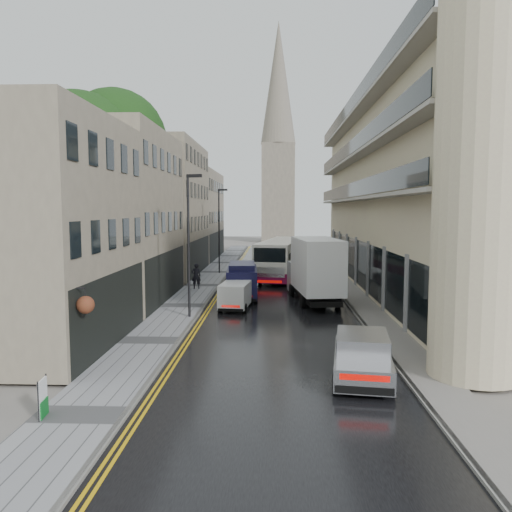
# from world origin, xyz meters

# --- Properties ---
(ground) EXTENTS (200.00, 200.00, 0.00)m
(ground) POSITION_xyz_m (0.00, 0.00, 0.00)
(ground) COLOR slate
(ground) RESTS_ON ground
(road) EXTENTS (9.00, 85.00, 0.02)m
(road) POSITION_xyz_m (0.00, 27.50, 0.01)
(road) COLOR black
(road) RESTS_ON ground
(left_sidewalk) EXTENTS (2.70, 85.00, 0.12)m
(left_sidewalk) POSITION_xyz_m (-5.85, 27.50, 0.06)
(left_sidewalk) COLOR gray
(left_sidewalk) RESTS_ON ground
(right_sidewalk) EXTENTS (1.80, 85.00, 0.12)m
(right_sidewalk) POSITION_xyz_m (5.40, 27.50, 0.06)
(right_sidewalk) COLOR slate
(right_sidewalk) RESTS_ON ground
(old_shop_row) EXTENTS (4.50, 56.00, 12.00)m
(old_shop_row) POSITION_xyz_m (-9.45, 30.00, 6.00)
(old_shop_row) COLOR gray
(old_shop_row) RESTS_ON ground
(modern_block) EXTENTS (8.00, 40.00, 14.00)m
(modern_block) POSITION_xyz_m (10.30, 26.00, 7.00)
(modern_block) COLOR beige
(modern_block) RESTS_ON ground
(church_spire) EXTENTS (6.40, 6.40, 40.00)m
(church_spire) POSITION_xyz_m (0.50, 82.00, 20.00)
(church_spire) COLOR gray
(church_spire) RESTS_ON ground
(tree_near) EXTENTS (10.56, 10.56, 13.89)m
(tree_near) POSITION_xyz_m (-12.50, 20.00, 6.95)
(tree_near) COLOR black
(tree_near) RESTS_ON ground
(tree_far) EXTENTS (9.24, 9.24, 12.46)m
(tree_far) POSITION_xyz_m (-12.20, 33.00, 6.23)
(tree_far) COLOR black
(tree_far) RESTS_ON ground
(cream_bus) EXTENTS (4.78, 12.54, 3.34)m
(cream_bus) POSITION_xyz_m (-1.35, 29.84, 1.69)
(cream_bus) COLOR white
(cream_bus) RESTS_ON road
(white_lorry) EXTENTS (3.40, 8.31, 4.24)m
(white_lorry) POSITION_xyz_m (1.57, 19.08, 2.14)
(white_lorry) COLOR white
(white_lorry) RESTS_ON road
(silver_hatchback) EXTENTS (2.55, 4.69, 1.67)m
(silver_hatchback) POSITION_xyz_m (1.88, 4.89, 0.86)
(silver_hatchback) COLOR #B7B7BC
(silver_hatchback) RESTS_ON road
(white_van) EXTENTS (1.96, 3.85, 1.68)m
(white_van) POSITION_xyz_m (-3.37, 17.73, 0.86)
(white_van) COLOR white
(white_van) RESTS_ON road
(navy_van) EXTENTS (2.25, 5.07, 2.53)m
(navy_van) POSITION_xyz_m (-3.19, 20.68, 1.29)
(navy_van) COLOR black
(navy_van) RESTS_ON road
(pedestrian) EXTENTS (0.80, 0.64, 1.92)m
(pedestrian) POSITION_xyz_m (-6.04, 25.74, 1.08)
(pedestrian) COLOR black
(pedestrian) RESTS_ON left_sidewalk
(lamp_post_near) EXTENTS (0.90, 0.45, 7.82)m
(lamp_post_near) POSITION_xyz_m (-4.89, 15.93, 4.03)
(lamp_post_near) COLOR black
(lamp_post_near) RESTS_ON left_sidewalk
(lamp_post_far) EXTENTS (0.90, 0.36, 7.80)m
(lamp_post_far) POSITION_xyz_m (-5.33, 35.04, 4.02)
(lamp_post_far) COLOR black
(lamp_post_far) RESTS_ON left_sidewalk
(estate_sign) EXTENTS (0.15, 0.67, 1.10)m
(estate_sign) POSITION_xyz_m (-6.84, 2.40, 0.67)
(estate_sign) COLOR white
(estate_sign) RESTS_ON left_sidewalk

